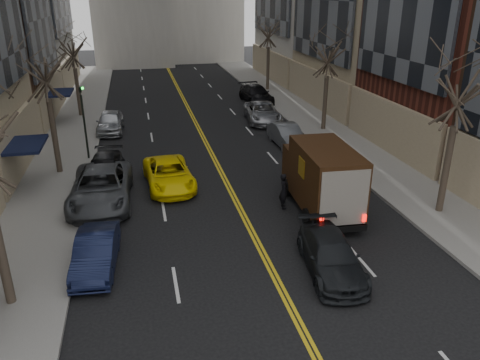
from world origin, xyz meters
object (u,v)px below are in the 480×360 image
object	(u,v)px
ups_truck	(321,178)
taxi	(169,174)
observer_sedan	(331,256)
pedestrian	(284,191)

from	to	relation	value
ups_truck	taxi	size ratio (longest dim) A/B	1.20
observer_sedan	pedestrian	xyz separation A→B (m)	(-0.05, 5.49, 0.20)
ups_truck	taxi	bearing A→B (deg)	149.20
observer_sedan	taxi	distance (m)	10.54
ups_truck	observer_sedan	size ratio (longest dim) A/B	1.27
observer_sedan	pedestrian	size ratio (longest dim) A/B	2.73
observer_sedan	pedestrian	bearing A→B (deg)	97.32
observer_sedan	taxi	world-z (taller)	taxi
observer_sedan	pedestrian	world-z (taller)	pedestrian
ups_truck	taxi	distance (m)	7.94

